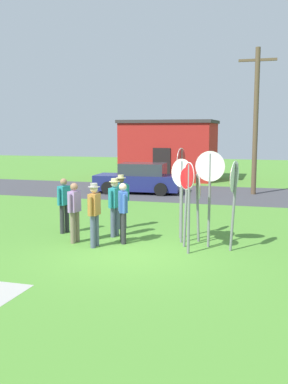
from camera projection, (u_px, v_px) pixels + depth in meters
name	position (u px, v px, depth m)	size (l,w,h in m)	color
ground_plane	(126.00, 253.00, 11.42)	(80.00, 80.00, 0.00)	#518E33
street_asphalt	(198.00, 194.00, 22.35)	(60.00, 6.40, 0.01)	#424247
building_background	(170.00, 150.00, 29.09)	(5.93, 4.46, 3.80)	#B2231E
utility_pole	(256.00, 119.00, 21.65)	(1.80, 0.24, 7.09)	brown
parked_car_on_street	(139.00, 179.00, 22.58)	(4.42, 2.25, 1.51)	navy
stop_sign_center_cluster	(210.00, 181.00, 11.86)	(0.80, 0.16, 2.59)	slate
stop_sign_rear_left	(198.00, 194.00, 12.47)	(0.28, 0.76, 1.99)	slate
stop_sign_tallest	(189.00, 193.00, 11.20)	(0.35, 0.57, 2.35)	slate
stop_sign_rear_right	(186.00, 194.00, 11.91)	(0.43, 0.47, 2.17)	slate
stop_sign_low_front	(234.00, 189.00, 11.44)	(0.20, 0.82, 2.37)	slate
stop_sign_far_back	(181.00, 178.00, 12.86)	(0.12, 0.66, 2.63)	slate
stop_sign_leaning_right	(182.00, 185.00, 12.33)	(0.68, 0.44, 2.36)	slate
person_holding_notes	(64.00, 202.00, 13.61)	(0.30, 0.55, 1.69)	#2D2D33
person_in_teal	(121.00, 198.00, 14.20)	(0.45, 0.41, 1.74)	#4C5670
person_in_blue	(94.00, 211.00, 11.94)	(0.31, 0.57, 1.74)	#4C5670
person_near_signs	(75.00, 209.00, 12.42)	(0.27, 0.56, 1.69)	#7A6B56
person_with_sunhat	(123.00, 210.00, 12.35)	(0.36, 0.52, 1.69)	#2D2D33
person_on_left	(115.00, 204.00, 13.14)	(0.32, 0.56, 1.74)	#4C5670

